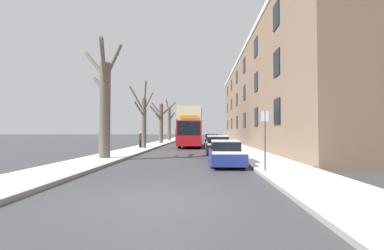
{
  "coord_description": "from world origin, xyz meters",
  "views": [
    {
      "loc": [
        1.26,
        -6.78,
        1.8
      ],
      "look_at": [
        0.27,
        18.86,
        2.46
      ],
      "focal_mm": 24.0,
      "sensor_mm": 36.0,
      "label": 1
    }
  ],
  "objects_px": {
    "bare_tree_left_0": "(105,101)",
    "parked_car_2": "(214,143)",
    "bare_tree_left_3": "(169,123)",
    "street_sign_post": "(265,138)",
    "bare_tree_left_2": "(161,121)",
    "parked_car_3": "(212,141)",
    "parked_car_1": "(218,146)",
    "parked_car_0": "(225,153)",
    "bare_tree_left_1": "(144,119)",
    "parked_car_4": "(211,139)",
    "double_decker_bus": "(191,126)",
    "pedestrian_left_sidewalk": "(141,139)",
    "oncoming_van": "(183,135)"
  },
  "relations": [
    {
      "from": "parked_car_0",
      "to": "bare_tree_left_1",
      "type": "bearing_deg",
      "value": 121.42
    },
    {
      "from": "bare_tree_left_3",
      "to": "parked_car_0",
      "type": "xyz_separation_m",
      "value": [
        7.4,
        -33.82,
        -2.82
      ]
    },
    {
      "from": "pedestrian_left_sidewalk",
      "to": "parked_car_1",
      "type": "bearing_deg",
      "value": 137.4
    },
    {
      "from": "double_decker_bus",
      "to": "parked_car_2",
      "type": "height_order",
      "value": "double_decker_bus"
    },
    {
      "from": "bare_tree_left_3",
      "to": "parked_car_1",
      "type": "height_order",
      "value": "bare_tree_left_3"
    },
    {
      "from": "parked_car_4",
      "to": "oncoming_van",
      "type": "xyz_separation_m",
      "value": [
        -4.47,
        6.01,
        0.55
      ]
    },
    {
      "from": "parked_car_4",
      "to": "double_decker_bus",
      "type": "bearing_deg",
      "value": -110.66
    },
    {
      "from": "parked_car_3",
      "to": "street_sign_post",
      "type": "height_order",
      "value": "street_sign_post"
    },
    {
      "from": "bare_tree_left_1",
      "to": "parked_car_2",
      "type": "bearing_deg",
      "value": 6.03
    },
    {
      "from": "bare_tree_left_3",
      "to": "parked_car_4",
      "type": "relative_size",
      "value": 1.83
    },
    {
      "from": "bare_tree_left_0",
      "to": "parked_car_0",
      "type": "xyz_separation_m",
      "value": [
        7.45,
        -1.97,
        -3.11
      ]
    },
    {
      "from": "bare_tree_left_2",
      "to": "parked_car_1",
      "type": "bearing_deg",
      "value": -66.35
    },
    {
      "from": "parked_car_0",
      "to": "parked_car_3",
      "type": "distance_m",
      "value": 17.98
    },
    {
      "from": "parked_car_0",
      "to": "oncoming_van",
      "type": "bearing_deg",
      "value": 98.59
    },
    {
      "from": "bare_tree_left_0",
      "to": "street_sign_post",
      "type": "relative_size",
      "value": 2.84
    },
    {
      "from": "double_decker_bus",
      "to": "parked_car_1",
      "type": "relative_size",
      "value": 2.44
    },
    {
      "from": "bare_tree_left_3",
      "to": "parked_car_0",
      "type": "distance_m",
      "value": 34.73
    },
    {
      "from": "parked_car_0",
      "to": "bare_tree_left_2",
      "type": "bearing_deg",
      "value": 107.46
    },
    {
      "from": "parked_car_0",
      "to": "parked_car_1",
      "type": "height_order",
      "value": "parked_car_1"
    },
    {
      "from": "parked_car_2",
      "to": "street_sign_post",
      "type": "distance_m",
      "value": 15.76
    },
    {
      "from": "parked_car_1",
      "to": "parked_car_3",
      "type": "distance_m",
      "value": 11.5
    },
    {
      "from": "bare_tree_left_3",
      "to": "oncoming_van",
      "type": "bearing_deg",
      "value": -55.28
    },
    {
      "from": "parked_car_1",
      "to": "parked_car_0",
      "type": "bearing_deg",
      "value": -90.0
    },
    {
      "from": "bare_tree_left_2",
      "to": "parked_car_3",
      "type": "bearing_deg",
      "value": -34.8
    },
    {
      "from": "bare_tree_left_0",
      "to": "parked_car_2",
      "type": "bearing_deg",
      "value": 54.83
    },
    {
      "from": "bare_tree_left_0",
      "to": "double_decker_bus",
      "type": "height_order",
      "value": "bare_tree_left_0"
    },
    {
      "from": "bare_tree_left_1",
      "to": "parked_car_4",
      "type": "xyz_separation_m",
      "value": [
        7.19,
        11.79,
        -2.39
      ]
    },
    {
      "from": "oncoming_van",
      "to": "bare_tree_left_2",
      "type": "bearing_deg",
      "value": -112.84
    },
    {
      "from": "bare_tree_left_1",
      "to": "parked_car_0",
      "type": "height_order",
      "value": "bare_tree_left_1"
    },
    {
      "from": "bare_tree_left_0",
      "to": "double_decker_bus",
      "type": "relative_size",
      "value": 0.75
    },
    {
      "from": "bare_tree_left_3",
      "to": "pedestrian_left_sidewalk",
      "type": "height_order",
      "value": "bare_tree_left_3"
    },
    {
      "from": "double_decker_bus",
      "to": "parked_car_2",
      "type": "xyz_separation_m",
      "value": [
        2.6,
        -4.15,
        -1.89
      ]
    },
    {
      "from": "bare_tree_left_0",
      "to": "pedestrian_left_sidewalk",
      "type": "height_order",
      "value": "bare_tree_left_0"
    },
    {
      "from": "bare_tree_left_1",
      "to": "street_sign_post",
      "type": "xyz_separation_m",
      "value": [
        8.58,
        -14.92,
        -1.53
      ]
    },
    {
      "from": "parked_car_2",
      "to": "parked_car_4",
      "type": "bearing_deg",
      "value": 90.0
    },
    {
      "from": "bare_tree_left_2",
      "to": "street_sign_post",
      "type": "bearing_deg",
      "value": -71.75
    },
    {
      "from": "street_sign_post",
      "to": "parked_car_4",
      "type": "bearing_deg",
      "value": 92.97
    },
    {
      "from": "oncoming_van",
      "to": "parked_car_4",
      "type": "bearing_deg",
      "value": -53.39
    },
    {
      "from": "bare_tree_left_3",
      "to": "street_sign_post",
      "type": "bearing_deg",
      "value": -76.62
    },
    {
      "from": "pedestrian_left_sidewalk",
      "to": "street_sign_post",
      "type": "relative_size",
      "value": 0.68
    },
    {
      "from": "bare_tree_left_0",
      "to": "oncoming_van",
      "type": "xyz_separation_m",
      "value": [
        2.98,
        27.61,
        -2.49
      ]
    },
    {
      "from": "parked_car_0",
      "to": "parked_car_1",
      "type": "xyz_separation_m",
      "value": [
        -0.0,
        6.49,
        0.07
      ]
    },
    {
      "from": "street_sign_post",
      "to": "bare_tree_left_3",
      "type": "bearing_deg",
      "value": 103.38
    },
    {
      "from": "double_decker_bus",
      "to": "oncoming_van",
      "type": "bearing_deg",
      "value": 98.26
    },
    {
      "from": "parked_car_4",
      "to": "street_sign_post",
      "type": "xyz_separation_m",
      "value": [
        1.39,
        -26.71,
        0.86
      ]
    },
    {
      "from": "bare_tree_left_0",
      "to": "pedestrian_left_sidewalk",
      "type": "xyz_separation_m",
      "value": [
        -0.05,
        9.95,
        -2.72
      ]
    },
    {
      "from": "bare_tree_left_0",
      "to": "double_decker_bus",
      "type": "xyz_separation_m",
      "value": [
        4.85,
        14.71,
        -1.19
      ]
    },
    {
      "from": "bare_tree_left_1",
      "to": "oncoming_van",
      "type": "bearing_deg",
      "value": 81.3
    },
    {
      "from": "parked_car_2",
      "to": "parked_car_4",
      "type": "xyz_separation_m",
      "value": [
        -0.0,
        11.03,
        0.04
      ]
    },
    {
      "from": "double_decker_bus",
      "to": "oncoming_van",
      "type": "height_order",
      "value": "double_decker_bus"
    }
  ]
}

